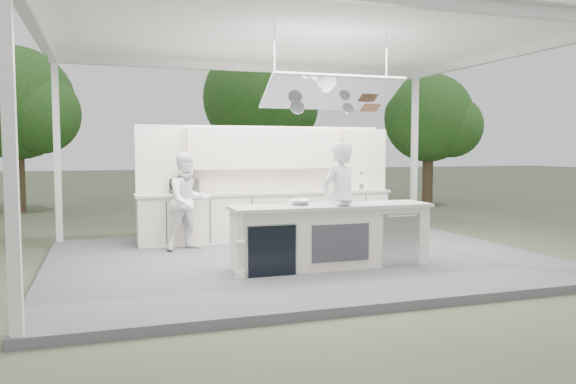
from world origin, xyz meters
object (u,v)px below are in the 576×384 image
object	(u,v)px
head_chef	(339,203)
sous_chef	(188,201)
demo_island	(330,236)
back_counter	(267,215)

from	to	relation	value
head_chef	sous_chef	world-z (taller)	head_chef
demo_island	sous_chef	bearing A→B (deg)	130.15
back_counter	head_chef	xyz separation A→B (m)	(0.41, -2.60, 0.47)
demo_island	back_counter	bearing A→B (deg)	93.63
demo_island	sous_chef	world-z (taller)	sous_chef
back_counter	head_chef	world-z (taller)	head_chef
demo_island	head_chef	distance (m)	0.57
sous_chef	demo_island	bearing A→B (deg)	-70.43
head_chef	sous_chef	distance (m)	2.84
back_counter	sous_chef	distance (m)	1.81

